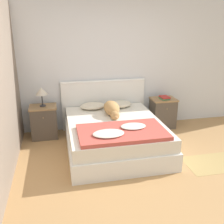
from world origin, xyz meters
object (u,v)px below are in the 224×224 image
object	(u,v)px
dog	(112,109)
pillow_left	(93,106)
nightstand_left	(44,122)
table_lamp	(41,92)
bed	(114,135)
nightstand_right	(163,113)
pillow_right	(119,104)
book_stack	(164,98)

from	to	relation	value
dog	pillow_left	bearing A→B (deg)	126.12
pillow_left	dog	size ratio (longest dim) A/B	0.68
nightstand_left	table_lamp	xyz separation A→B (m)	(0.00, 0.00, 0.58)
pillow_left	bed	bearing A→B (deg)	-70.41
bed	pillow_left	xyz separation A→B (m)	(-0.26, 0.73, 0.31)
nightstand_right	table_lamp	bearing A→B (deg)	179.94
pillow_right	dog	xyz separation A→B (m)	(-0.23, -0.40, 0.05)
bed	nightstand_left	xyz separation A→B (m)	(-1.18, 0.74, 0.06)
pillow_left	table_lamp	world-z (taller)	table_lamp
nightstand_right	pillow_right	xyz separation A→B (m)	(-0.92, -0.01, 0.25)
dog	pillow_right	bearing A→B (deg)	59.94
book_stack	table_lamp	world-z (taller)	table_lamp
pillow_left	table_lamp	bearing A→B (deg)	179.52
nightstand_left	nightstand_right	world-z (taller)	same
pillow_right	table_lamp	world-z (taller)	table_lamp
nightstand_left	pillow_right	xyz separation A→B (m)	(1.44, -0.01, 0.25)
pillow_right	table_lamp	size ratio (longest dim) A/B	1.35
nightstand_left	pillow_left	size ratio (longest dim) A/B	1.28
book_stack	pillow_left	bearing A→B (deg)	179.10
dog	bed	bearing A→B (deg)	-95.15
bed	table_lamp	world-z (taller)	table_lamp
bed	nightstand_right	bearing A→B (deg)	31.99
pillow_right	nightstand_left	bearing A→B (deg)	179.79
nightstand_right	pillow_right	bearing A→B (deg)	-179.67
table_lamp	bed	bearing A→B (deg)	-32.08
pillow_right	book_stack	world-z (taller)	book_stack
bed	nightstand_right	xyz separation A→B (m)	(1.18, 0.74, 0.06)
dog	book_stack	xyz separation A→B (m)	(1.15, 0.38, 0.03)
nightstand_right	pillow_left	size ratio (longest dim) A/B	1.28
pillow_left	pillow_right	distance (m)	0.52
nightstand_left	nightstand_right	size ratio (longest dim) A/B	1.00
nightstand_left	book_stack	xyz separation A→B (m)	(2.36, -0.03, 0.33)
pillow_right	dog	world-z (taller)	dog
bed	nightstand_right	world-z (taller)	nightstand_right
nightstand_left	pillow_left	bearing A→B (deg)	-0.33
nightstand_left	dog	world-z (taller)	dog
book_stack	nightstand_left	bearing A→B (deg)	179.32
dog	table_lamp	distance (m)	1.30
nightstand_right	dog	distance (m)	1.25
pillow_left	dog	bearing A→B (deg)	-53.88
nightstand_right	nightstand_left	bearing A→B (deg)	180.00
table_lamp	dog	bearing A→B (deg)	-18.54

